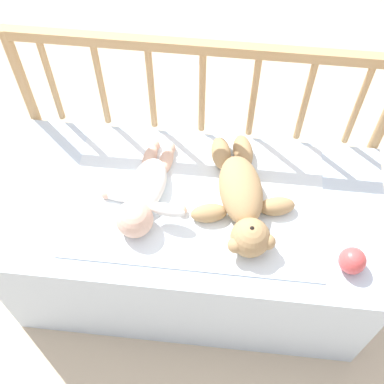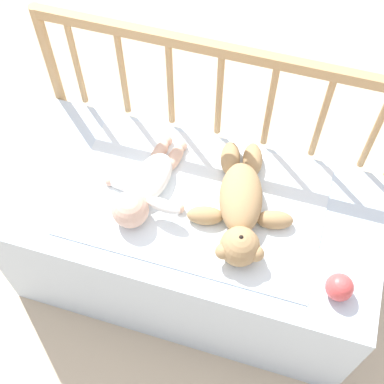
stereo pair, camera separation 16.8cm
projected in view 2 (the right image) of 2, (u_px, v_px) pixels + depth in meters
The scene contains 7 objects.
ground_plane at pixel (191, 272), 2.17m from camera, with size 12.00×12.00×0.00m, color #C6B293.
crib_mattress at pixel (191, 242), 1.95m from camera, with size 1.25×0.59×0.52m.
crib_rail at pixel (218, 109), 1.79m from camera, with size 1.25×0.04×0.92m.
blanket at pixel (197, 200), 1.73m from camera, with size 0.82×0.51×0.01m.
teddy_bear at pixel (241, 206), 1.66m from camera, with size 0.34×0.47×0.12m.
baby at pixel (145, 187), 1.71m from camera, with size 0.29×0.39×0.12m.
toy_ball at pixel (339, 287), 1.53m from camera, with size 0.08×0.08×0.08m.
Camera 2 is at (0.26, -0.86, 2.00)m, focal length 50.00 mm.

